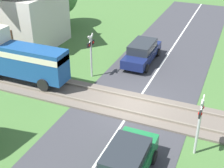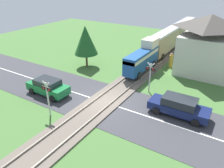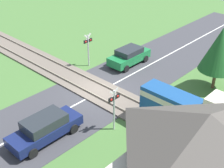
{
  "view_description": "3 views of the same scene",
  "coord_description": "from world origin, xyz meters",
  "px_view_note": "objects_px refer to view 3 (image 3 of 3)",
  "views": [
    {
      "loc": [
        -13.81,
        -4.54,
        9.47
      ],
      "look_at": [
        0.0,
        1.28,
        1.2
      ],
      "focal_mm": 50.0,
      "sensor_mm": 36.0,
      "label": 1
    },
    {
      "loc": [
        8.98,
        -13.18,
        9.61
      ],
      "look_at": [
        0.0,
        1.28,
        1.2
      ],
      "focal_mm": 35.0,
      "sensor_mm": 36.0,
      "label": 2
    },
    {
      "loc": [
        13.73,
        14.17,
        12.11
      ],
      "look_at": [
        0.0,
        1.28,
        1.2
      ],
      "focal_mm": 50.0,
      "sensor_mm": 36.0,
      "label": 3
    }
  ],
  "objects_px": {
    "car_near_crossing": "(129,56)",
    "crossing_signal_west_approach": "(88,45)",
    "car_far_side": "(45,128)",
    "crossing_signal_east_approach": "(114,104)"
  },
  "relations": [
    {
      "from": "car_near_crossing",
      "to": "crossing_signal_west_approach",
      "type": "relative_size",
      "value": 1.38
    },
    {
      "from": "car_far_side",
      "to": "car_near_crossing",
      "type": "bearing_deg",
      "value": -165.25
    },
    {
      "from": "car_far_side",
      "to": "crossing_signal_east_approach",
      "type": "distance_m",
      "value": 4.27
    },
    {
      "from": "car_near_crossing",
      "to": "car_far_side",
      "type": "relative_size",
      "value": 0.89
    },
    {
      "from": "crossing_signal_east_approach",
      "to": "crossing_signal_west_approach",
      "type": "bearing_deg",
      "value": -123.19
    },
    {
      "from": "crossing_signal_east_approach",
      "to": "car_near_crossing",
      "type": "bearing_deg",
      "value": -145.33
    },
    {
      "from": "crossing_signal_west_approach",
      "to": "crossing_signal_east_approach",
      "type": "bearing_deg",
      "value": 56.81
    },
    {
      "from": "car_near_crossing",
      "to": "crossing_signal_west_approach",
      "type": "distance_m",
      "value": 3.66
    },
    {
      "from": "crossing_signal_west_approach",
      "to": "car_near_crossing",
      "type": "bearing_deg",
      "value": 138.18
    },
    {
      "from": "car_near_crossing",
      "to": "crossing_signal_west_approach",
      "type": "bearing_deg",
      "value": -41.82
    }
  ]
}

